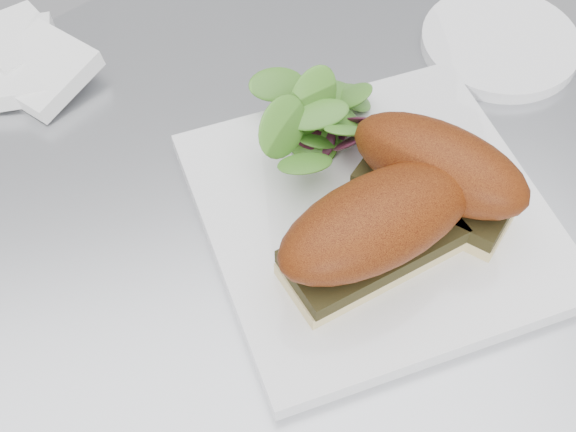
% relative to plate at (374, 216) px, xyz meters
% --- Properties ---
extents(table, '(0.70, 0.70, 0.73)m').
position_rel_plate_xyz_m(table, '(-0.06, 0.00, -0.25)').
color(table, '#A4A5AA').
rests_on(table, ground).
extents(plate, '(0.28, 0.28, 0.02)m').
position_rel_plate_xyz_m(plate, '(0.00, 0.00, 0.00)').
color(plate, white).
rests_on(plate, table).
extents(sandwich_left, '(0.17, 0.11, 0.08)m').
position_rel_plate_xyz_m(sandwich_left, '(-0.02, -0.04, 0.05)').
color(sandwich_left, '#DAC588').
rests_on(sandwich_left, plate).
extents(sandwich_right, '(0.14, 0.14, 0.08)m').
position_rel_plate_xyz_m(sandwich_right, '(0.04, -0.01, 0.05)').
color(sandwich_right, '#DAC588').
rests_on(sandwich_right, plate).
extents(salad, '(0.11, 0.11, 0.05)m').
position_rel_plate_xyz_m(salad, '(-0.02, 0.08, 0.03)').
color(salad, '#539330').
rests_on(salad, plate).
extents(napkin, '(0.17, 0.17, 0.02)m').
position_rel_plate_xyz_m(napkin, '(-0.26, 0.23, 0.00)').
color(napkin, white).
rests_on(napkin, table).
extents(saucer, '(0.15, 0.15, 0.01)m').
position_rel_plate_xyz_m(saucer, '(0.18, 0.16, -0.00)').
color(saucer, white).
rests_on(saucer, table).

